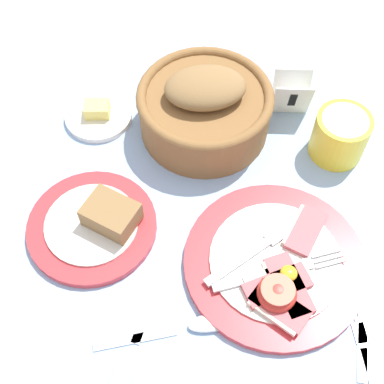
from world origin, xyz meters
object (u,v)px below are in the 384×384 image
breakfast_plate (276,266)px  sugar_cup (340,135)px  bread_basket (205,107)px  teaspoon_stray (194,326)px  number_card (292,95)px  fork_on_cloth (368,362)px  bread_plate (96,224)px  teaspoon_near_cup (128,361)px  butter_dish (98,115)px

breakfast_plate → sugar_cup: size_ratio=2.98×
bread_basket → teaspoon_stray: 0.34m
number_card → fork_on_cloth: bearing=-79.7°
number_card → teaspoon_stray: bearing=-110.9°
sugar_cup → bread_basket: bread_basket is taller
number_card → breakfast_plate: bearing=-96.8°
bread_plate → number_card: number_card is taller
bread_plate → fork_on_cloth: bread_plate is taller
bread_basket → teaspoon_near_cup: size_ratio=1.09×
bread_plate → bread_basket: size_ratio=0.88×
bread_plate → sugar_cup: bearing=31.8°
sugar_cup → number_card: (-0.08, 0.07, -0.00)m
butter_dish → teaspoon_near_cup: butter_dish is taller
butter_dish → teaspoon_stray: size_ratio=0.59×
teaspoon_near_cup → bread_basket: bearing=-177.6°
sugar_cup → teaspoon_near_cup: sugar_cup is taller
teaspoon_near_cup → teaspoon_stray: 0.09m
breakfast_plate → number_card: number_card is taller
butter_dish → number_card: number_card is taller
teaspoon_near_cup → fork_on_cloth: bearing=107.0°
breakfast_plate → sugar_cup: sugar_cup is taller
bread_plate → butter_dish: (-0.06, 0.20, -0.00)m
number_card → teaspoon_near_cup: 0.48m
bread_basket → fork_on_cloth: bread_basket is taller
sugar_cup → butter_dish: bearing=-179.6°
breakfast_plate → teaspoon_near_cup: breakfast_plate is taller
breakfast_plate → teaspoon_near_cup: (-0.17, -0.16, -0.01)m
teaspoon_near_cup → teaspoon_stray: (0.07, 0.06, 0.00)m
butter_dish → number_card: 0.32m
teaspoon_stray → fork_on_cloth: teaspoon_stray is taller
breakfast_plate → fork_on_cloth: 0.16m
bread_basket → butter_dish: 0.18m
breakfast_plate → number_card: bearing=91.6°
breakfast_plate → butter_dish: 0.38m
butter_dish → sugar_cup: bearing=0.4°
bread_plate → number_card: (0.25, 0.28, 0.02)m
teaspoon_near_cup → bread_plate: bearing=-146.2°
fork_on_cloth → bread_plate: bearing=55.6°
sugar_cup → fork_on_cloth: (0.06, -0.33, -0.04)m
bread_basket → teaspoon_stray: bread_basket is taller
teaspoon_stray → breakfast_plate: bearing=24.4°
bread_basket → fork_on_cloth: size_ratio=1.16×
butter_dish → teaspoon_stray: butter_dish is taller
teaspoon_stray → bread_basket: bearing=75.4°
bread_plate → teaspoon_stray: size_ratio=1.00×
bread_plate → fork_on_cloth: 0.40m
butter_dish → fork_on_cloth: bearing=-36.3°
sugar_cup → butter_dish: (-0.39, -0.00, -0.03)m
sugar_cup → teaspoon_stray: bearing=-117.2°
bread_basket → number_card: size_ratio=2.87×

